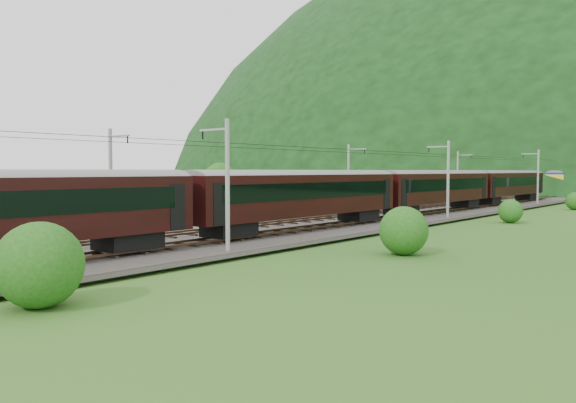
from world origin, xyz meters
The scene contains 14 objects.
ground centered at (0.00, 0.00, 0.00)m, with size 600.00×600.00×0.00m, color #255319.
railbed centered at (0.00, 10.00, 0.15)m, with size 14.00×220.00×0.30m, color #38332D.
track_left centered at (-2.40, 10.00, 0.37)m, with size 2.40×220.00×0.27m.
track_right centered at (2.40, 10.00, 0.37)m, with size 2.40×220.00×0.27m.
catenary_left centered at (-6.12, 32.00, 4.50)m, with size 2.54×192.28×8.00m.
catenary_right centered at (6.12, 32.00, 4.50)m, with size 2.54×192.28×8.00m.
overhead_wires centered at (0.00, 10.00, 7.10)m, with size 4.83×198.00×0.03m.
mountain_ridge centered at (-120.00, 300.00, 0.00)m, with size 336.00×280.00×132.00m, color black.
train centered at (2.40, 11.78, 3.83)m, with size 3.27×183.07×5.70m.
hazard_post_near centered at (-0.46, 47.21, 1.10)m, with size 0.17×0.17×1.59m, color red.
hazard_post_far centered at (0.47, 30.21, 1.07)m, with size 0.16×0.16×1.53m, color red.
signal centered at (-3.03, 66.08, 1.52)m, with size 0.23×0.23×2.09m.
vegetation_left centered at (-13.82, 13.83, 2.16)m, with size 13.79×144.13×6.18m.
vegetation_right centered at (12.55, -0.83, 1.30)m, with size 7.31×102.31×2.94m.
Camera 1 is at (30.63, -23.80, 5.17)m, focal length 35.00 mm.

